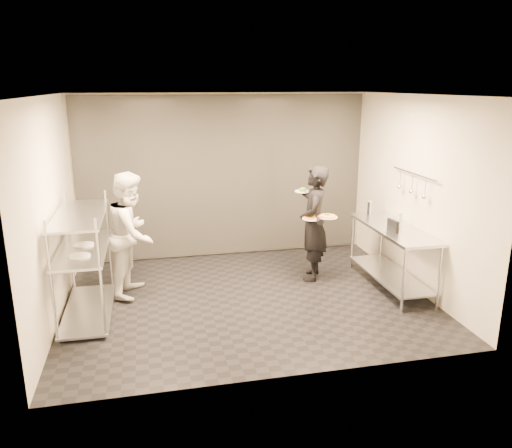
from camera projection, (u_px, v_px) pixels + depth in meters
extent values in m
cube|color=black|center=(248.00, 299.00, 7.07)|extent=(5.00, 4.00, 0.00)
cube|color=silver|center=(247.00, 95.00, 6.31)|extent=(5.00, 4.00, 0.00)
cube|color=beige|center=(224.00, 177.00, 8.57)|extent=(5.00, 0.00, 2.80)
cube|color=beige|center=(288.00, 249.00, 4.81)|extent=(5.00, 0.00, 2.80)
cube|color=beige|center=(49.00, 213.00, 6.17)|extent=(0.00, 4.00, 2.80)
cube|color=beige|center=(416.00, 194.00, 7.21)|extent=(0.00, 4.00, 2.80)
cube|color=white|center=(224.00, 177.00, 8.54)|extent=(4.90, 0.04, 2.74)
cylinder|color=silver|center=(51.00, 284.00, 5.64)|extent=(0.04, 0.04, 1.50)
cylinder|color=silver|center=(70.00, 243.00, 7.09)|extent=(0.04, 0.04, 1.50)
cylinder|color=silver|center=(101.00, 280.00, 5.75)|extent=(0.04, 0.04, 1.50)
cylinder|color=silver|center=(109.00, 241.00, 7.20)|extent=(0.04, 0.04, 1.50)
cube|color=#B8BCC3|center=(89.00, 310.00, 6.61)|extent=(0.60, 1.60, 0.03)
cube|color=#B8BCC3|center=(83.00, 249.00, 6.38)|extent=(0.60, 1.60, 0.03)
cube|color=#B8BCC3|center=(79.00, 215.00, 6.26)|extent=(0.60, 1.60, 0.03)
cylinder|color=white|center=(79.00, 256.00, 6.05)|extent=(0.26, 0.26, 0.01)
cylinder|color=white|center=(84.00, 245.00, 6.47)|extent=(0.26, 0.26, 0.01)
cylinder|color=silver|center=(404.00, 281.00, 6.53)|extent=(0.04, 0.04, 0.90)
cylinder|color=silver|center=(352.00, 242.00, 8.15)|extent=(0.04, 0.04, 0.90)
cylinder|color=silver|center=(439.00, 277.00, 6.64)|extent=(0.04, 0.04, 0.90)
cylinder|color=silver|center=(381.00, 239.00, 8.26)|extent=(0.04, 0.04, 0.90)
cube|color=#B8BCC3|center=(390.00, 275.00, 7.47)|extent=(0.57, 1.71, 0.03)
cube|color=#B8BCC3|center=(393.00, 229.00, 7.27)|extent=(0.60, 1.80, 0.04)
cylinder|color=silver|center=(414.00, 174.00, 7.11)|extent=(0.02, 1.20, 0.02)
cylinder|color=silver|center=(425.00, 188.00, 6.81)|extent=(0.01, 0.01, 0.22)
sphere|color=silver|center=(425.00, 197.00, 6.85)|extent=(0.07, 0.07, 0.07)
cylinder|color=silver|center=(412.00, 183.00, 7.14)|extent=(0.01, 0.01, 0.22)
sphere|color=silver|center=(412.00, 192.00, 7.18)|extent=(0.07, 0.07, 0.07)
cylinder|color=silver|center=(400.00, 178.00, 7.47)|extent=(0.01, 0.01, 0.22)
sphere|color=silver|center=(400.00, 187.00, 7.51)|extent=(0.07, 0.07, 0.07)
imported|color=black|center=(314.00, 224.00, 7.60)|extent=(0.63, 0.75, 1.76)
imported|color=silver|center=(132.00, 234.00, 7.06)|extent=(0.88, 1.01, 1.77)
cylinder|color=white|center=(312.00, 218.00, 7.40)|extent=(0.29, 0.29, 0.01)
cylinder|color=#BB7E43|center=(312.00, 218.00, 7.40)|extent=(0.25, 0.25, 0.02)
cylinder|color=#D24B1C|center=(312.00, 217.00, 7.39)|extent=(0.22, 0.22, 0.01)
sphere|color=#186015|center=(312.00, 217.00, 7.39)|extent=(0.04, 0.04, 0.04)
cylinder|color=white|center=(328.00, 217.00, 7.43)|extent=(0.29, 0.29, 0.01)
cylinder|color=#BB7E43|center=(328.00, 216.00, 7.43)|extent=(0.26, 0.26, 0.02)
cylinder|color=#D24B1C|center=(328.00, 216.00, 7.43)|extent=(0.23, 0.23, 0.01)
sphere|color=#186015|center=(328.00, 215.00, 7.43)|extent=(0.04, 0.04, 0.04)
cylinder|color=white|center=(303.00, 191.00, 7.71)|extent=(0.25, 0.25, 0.01)
ellipsoid|color=#2E6619|center=(303.00, 189.00, 7.70)|extent=(0.13, 0.13, 0.07)
cube|color=black|center=(393.00, 226.00, 7.03)|extent=(0.07, 0.24, 0.17)
cylinder|color=#96A496|center=(370.00, 207.00, 7.99)|extent=(0.06, 0.06, 0.21)
cylinder|color=#96A496|center=(400.00, 220.00, 7.29)|extent=(0.06, 0.06, 0.20)
cylinder|color=black|center=(369.00, 208.00, 7.99)|extent=(0.06, 0.06, 0.20)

